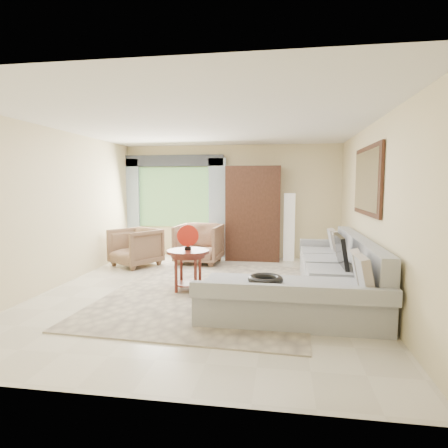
% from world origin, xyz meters
% --- Properties ---
extents(ground, '(6.00, 6.00, 0.00)m').
position_xyz_m(ground, '(0.00, 0.00, 0.00)').
color(ground, silver).
rests_on(ground, ground).
extents(area_rug, '(3.20, 4.14, 0.02)m').
position_xyz_m(area_rug, '(0.10, 0.01, 0.01)').
color(area_rug, beige).
rests_on(area_rug, ground).
extents(sectional_sofa, '(2.30, 3.46, 0.90)m').
position_xyz_m(sectional_sofa, '(1.78, -0.18, 0.28)').
color(sectional_sofa, '#9FA1A7').
rests_on(sectional_sofa, ground).
extents(tv_screen, '(0.14, 0.74, 0.48)m').
position_xyz_m(tv_screen, '(2.05, -0.08, 0.72)').
color(tv_screen, black).
rests_on(tv_screen, sectional_sofa).
extents(garden_hose, '(0.43, 0.43, 0.09)m').
position_xyz_m(garden_hose, '(1.00, -1.19, 0.55)').
color(garden_hose, black).
rests_on(garden_hose, sectional_sofa).
extents(coffee_table, '(0.67, 0.67, 0.67)m').
position_xyz_m(coffee_table, '(-0.27, -0.01, 0.35)').
color(coffee_table, '#4B1A14').
rests_on(coffee_table, ground).
extents(red_disc, '(0.33, 0.14, 0.34)m').
position_xyz_m(red_disc, '(-0.27, -0.01, 0.90)').
color(red_disc, red).
rests_on(red_disc, coffee_table).
extents(armchair_left, '(1.18, 1.19, 0.79)m').
position_xyz_m(armchair_left, '(-1.82, 1.65, 0.40)').
color(armchair_left, brown).
rests_on(armchair_left, ground).
extents(armchair_right, '(0.98, 1.00, 0.86)m').
position_xyz_m(armchair_right, '(-0.56, 2.09, 0.43)').
color(armchair_right, '#8F6A4E').
rests_on(armchair_right, ground).
extents(potted_plant, '(0.51, 0.44, 0.56)m').
position_xyz_m(potted_plant, '(-2.08, 2.81, 0.28)').
color(potted_plant, '#999999').
rests_on(potted_plant, ground).
extents(armoire, '(1.20, 0.55, 2.10)m').
position_xyz_m(armoire, '(0.55, 2.72, 1.05)').
color(armoire, black).
rests_on(armoire, ground).
extents(floor_lamp, '(0.24, 0.24, 1.50)m').
position_xyz_m(floor_lamp, '(1.35, 2.78, 0.75)').
color(floor_lamp, silver).
rests_on(floor_lamp, ground).
extents(window, '(1.80, 0.04, 1.40)m').
position_xyz_m(window, '(-1.35, 2.97, 1.40)').
color(window, '#669E59').
rests_on(window, wall_back).
extents(curtain_left, '(0.40, 0.08, 2.30)m').
position_xyz_m(curtain_left, '(-2.40, 2.88, 1.15)').
color(curtain_left, '#9EB7CC').
rests_on(curtain_left, ground).
extents(curtain_right, '(0.40, 0.08, 2.30)m').
position_xyz_m(curtain_right, '(-0.30, 2.88, 1.15)').
color(curtain_right, '#9EB7CC').
rests_on(curtain_right, ground).
extents(valance, '(2.40, 0.12, 0.26)m').
position_xyz_m(valance, '(-1.35, 2.90, 2.25)').
color(valance, '#1E232D').
rests_on(valance, wall_back).
extents(wall_mirror, '(0.05, 1.70, 1.05)m').
position_xyz_m(wall_mirror, '(2.46, 0.35, 1.75)').
color(wall_mirror, black).
rests_on(wall_mirror, wall_right).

